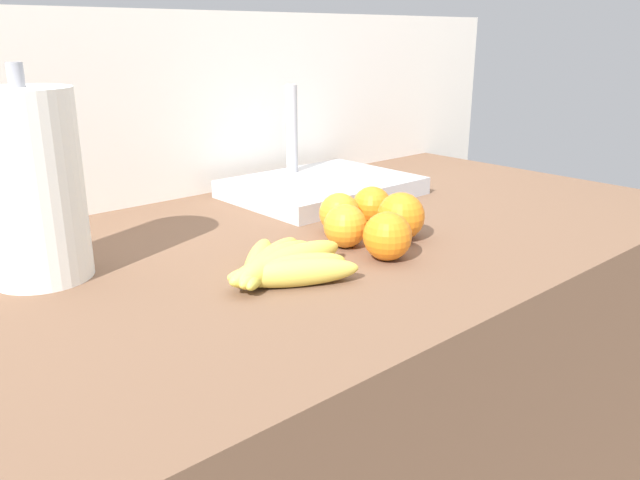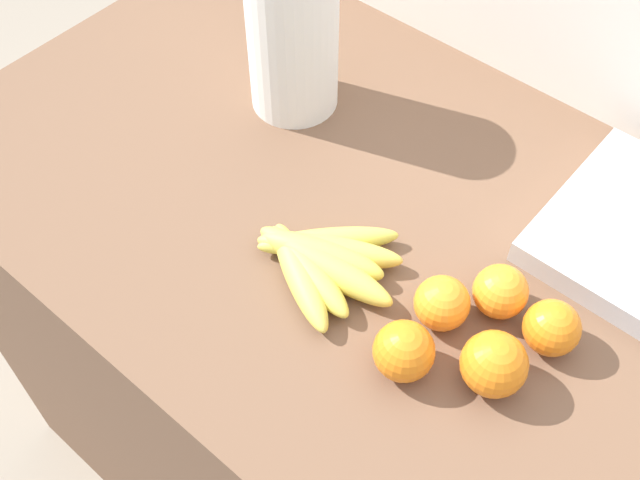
# 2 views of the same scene
# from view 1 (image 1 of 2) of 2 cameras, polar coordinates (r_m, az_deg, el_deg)

# --- Properties ---
(wall_back) EXTENTS (1.92, 0.06, 1.30)m
(wall_back) POSITION_cam_1_polar(r_m,az_deg,el_deg) (1.42, -12.10, -7.63)
(wall_back) COLOR silver
(wall_back) RESTS_ON ground
(banana_bunch) EXTENTS (0.20, 0.20, 0.04)m
(banana_bunch) POSITION_cam_1_polar(r_m,az_deg,el_deg) (0.85, -3.63, -2.25)
(banana_bunch) COLOR #D9C14C
(banana_bunch) RESTS_ON counter
(orange_back_left) EXTENTS (0.07, 0.07, 0.07)m
(orange_back_left) POSITION_cam_1_polar(r_m,az_deg,el_deg) (0.92, 6.07, 0.35)
(orange_back_left) COLOR orange
(orange_back_left) RESTS_ON counter
(orange_front) EXTENTS (0.07, 0.07, 0.07)m
(orange_front) POSITION_cam_1_polar(r_m,az_deg,el_deg) (0.97, 2.28, 1.27)
(orange_front) COLOR orange
(orange_front) RESTS_ON counter
(orange_far_right) EXTENTS (0.08, 0.08, 0.08)m
(orange_far_right) POSITION_cam_1_polar(r_m,az_deg,el_deg) (1.01, 7.27, 2.12)
(orange_far_right) COLOR orange
(orange_far_right) RESTS_ON counter
(orange_right) EXTENTS (0.07, 0.07, 0.07)m
(orange_right) POSITION_cam_1_polar(r_m,az_deg,el_deg) (1.08, 4.69, 3.06)
(orange_right) COLOR orange
(orange_right) RESTS_ON counter
(orange_center) EXTENTS (0.07, 0.07, 0.07)m
(orange_center) POSITION_cam_1_polar(r_m,az_deg,el_deg) (1.04, 1.75, 2.43)
(orange_center) COLOR orange
(orange_center) RESTS_ON counter
(paper_towel_roll) EXTENTS (0.13, 0.13, 0.28)m
(paper_towel_roll) POSITION_cam_1_polar(r_m,az_deg,el_deg) (0.90, -24.49, 4.41)
(paper_towel_roll) COLOR white
(paper_towel_roll) RESTS_ON counter
(sink_basin) EXTENTS (0.35, 0.27, 0.21)m
(sink_basin) POSITION_cam_1_polar(r_m,az_deg,el_deg) (1.28, 0.11, 4.92)
(sink_basin) COLOR #B7BABF
(sink_basin) RESTS_ON counter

